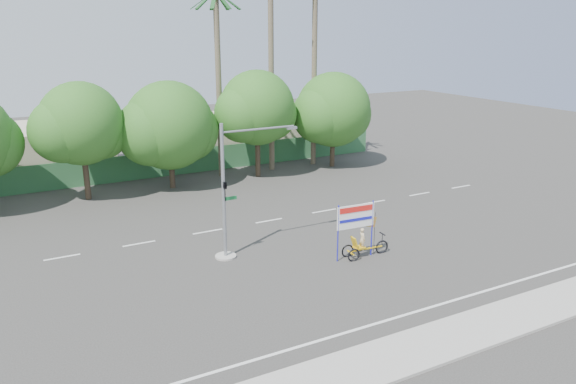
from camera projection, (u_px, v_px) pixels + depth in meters
name	position (u px, v px, depth m)	size (l,w,h in m)	color
ground	(306.00, 276.00, 26.89)	(120.00, 120.00, 0.00)	#33302D
sidewalk_near	(408.00, 352.00, 20.54)	(50.00, 2.40, 0.12)	gray
fence	(171.00, 163.00, 44.75)	(38.00, 0.08, 2.00)	#336B3D
building_left	(28.00, 153.00, 43.71)	(12.00, 8.00, 4.00)	beige
building_right	(240.00, 135.00, 51.95)	(14.00, 8.00, 3.60)	beige
tree_left	(80.00, 127.00, 37.44)	(6.66, 5.60, 8.07)	#473828
tree_center	(169.00, 128.00, 40.33)	(7.62, 6.40, 7.85)	#473828
tree_right	(257.00, 111.00, 43.29)	(6.90, 5.80, 8.36)	#473828
tree_far_right	(333.00, 112.00, 46.64)	(7.38, 6.20, 7.94)	#473828
palm_tall	(271.00, 40.00, 44.00)	(3.73, 3.79, 17.45)	#70604C
palm_mid	(314.00, 53.00, 46.12)	(3.73, 3.79, 15.45)	#70604C
palm_short	(218.00, 62.00, 42.41)	(3.73, 3.79, 14.45)	#70604C
traffic_signal	(230.00, 203.00, 28.42)	(4.72, 1.10, 7.00)	gray
trike_billboard	(360.00, 235.00, 28.77)	(3.10, 0.77, 3.05)	black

